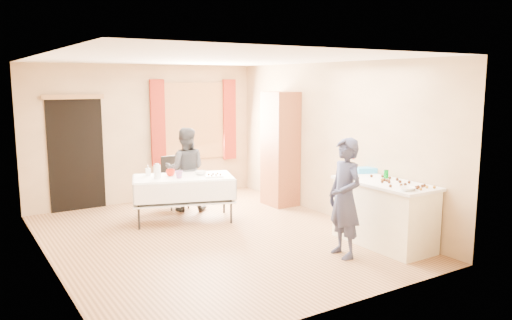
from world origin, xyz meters
TOP-DOWN VIEW (x-y plane):
  - floor at (0.00, 0.00)m, footprint 4.50×5.50m
  - ceiling at (0.00, 0.00)m, footprint 4.50×5.50m
  - wall_back at (0.00, 2.76)m, footprint 4.50×0.02m
  - wall_front at (0.00, -2.76)m, footprint 4.50×0.02m
  - wall_left at (-2.26, 0.00)m, footprint 0.02×5.50m
  - wall_right at (2.26, 0.00)m, footprint 0.02×5.50m
  - window_frame at (1.00, 2.72)m, footprint 1.32×0.06m
  - window_pane at (1.00, 2.71)m, footprint 1.20×0.02m
  - curtain_left at (0.22, 2.67)m, footprint 0.28×0.06m
  - curtain_right at (1.78, 2.67)m, footprint 0.28×0.06m
  - doorway at (-1.30, 2.73)m, footprint 0.95×0.04m
  - door_lintel at (-1.30, 2.70)m, footprint 1.05×0.06m
  - cabinet at (1.99, 1.12)m, footprint 0.50×0.60m
  - counter at (1.89, -1.57)m, footprint 0.70×1.48m
  - party_table at (0.01, 1.05)m, footprint 1.80×1.30m
  - chair at (0.23, 1.94)m, footprint 0.39×0.39m
  - girl at (1.10, -1.63)m, footprint 0.66×0.51m
  - woman at (0.32, 1.65)m, footprint 1.19×1.17m
  - soda_can at (2.08, -1.41)m, footprint 0.08×0.08m
  - mixing_bowl at (1.70, -2.13)m, footprint 0.30×0.30m
  - foam_block at (1.83, -0.94)m, footprint 0.16×0.11m
  - blue_basket at (2.15, -0.93)m, footprint 0.35×0.30m
  - pitcher at (-0.43, 1.09)m, footprint 0.14×0.14m
  - cup_red at (-0.16, 1.18)m, footprint 0.24×0.24m
  - cup_rainbow at (-0.12, 0.94)m, footprint 0.14×0.14m
  - small_bowl at (0.31, 1.03)m, footprint 0.37×0.37m
  - pastry_tray at (0.43, 0.75)m, footprint 0.34×0.30m
  - bottle at (-0.46, 1.41)m, footprint 0.13×0.13m
  - cake_balls at (1.90, -1.83)m, footprint 0.47×1.04m

SIDE VIEW (x-z plane):
  - floor at x=0.00m, z-range -0.02..0.00m
  - chair at x=0.23m, z-range -0.19..0.75m
  - party_table at x=0.01m, z-range 0.07..0.82m
  - counter at x=1.89m, z-range 0.00..0.91m
  - woman at x=0.32m, z-range 0.00..1.49m
  - pastry_tray at x=0.43m, z-range 0.75..0.77m
  - small_bowl at x=0.31m, z-range 0.75..0.81m
  - girl at x=1.10m, z-range 0.00..1.57m
  - cup_red at x=-0.16m, z-range 0.75..0.86m
  - cup_rainbow at x=-0.12m, z-range 0.75..0.87m
  - bottle at x=-0.46m, z-range 0.75..0.93m
  - pitcher at x=-0.43m, z-range 0.75..0.97m
  - cake_balls at x=1.90m, z-range 0.91..0.95m
  - mixing_bowl at x=1.70m, z-range 0.91..0.96m
  - foam_block at x=1.83m, z-range 0.91..0.99m
  - blue_basket at x=2.15m, z-range 0.91..0.99m
  - soda_can at x=2.08m, z-range 0.91..1.03m
  - doorway at x=-1.30m, z-range 0.00..2.00m
  - cabinet at x=1.99m, z-range 0.00..2.10m
  - wall_back at x=0.00m, z-range 0.00..2.60m
  - wall_front at x=0.00m, z-range 0.00..2.60m
  - wall_left at x=-2.26m, z-range 0.00..2.60m
  - wall_right at x=2.26m, z-range 0.00..2.60m
  - window_frame at x=1.00m, z-range 0.74..2.26m
  - window_pane at x=1.00m, z-range 0.80..2.20m
  - curtain_left at x=0.22m, z-range 0.67..2.33m
  - curtain_right at x=1.78m, z-range 0.67..2.33m
  - door_lintel at x=-1.30m, z-range 1.98..2.06m
  - ceiling at x=0.00m, z-range 2.60..2.62m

